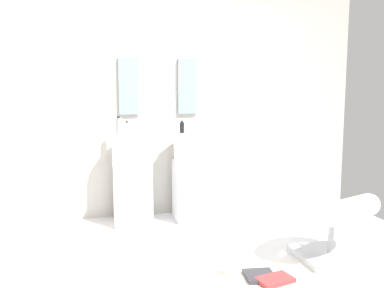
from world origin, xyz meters
name	(u,v)px	position (x,y,z in m)	size (l,w,h in m)	color
ground_plane	(189,274)	(0.00, 0.00, -0.02)	(4.80, 3.60, 0.04)	silver
rear_partition	(158,103)	(0.00, 1.65, 1.30)	(4.80, 0.10, 2.60)	beige
pedestal_sink_left	(132,178)	(-0.34, 1.32, 0.49)	(0.41, 0.41, 1.07)	white
pedestal_sink_right	(192,176)	(0.34, 1.32, 0.49)	(0.41, 0.41, 1.07)	white
vanity_mirror_left	(129,86)	(-0.34, 1.58, 1.49)	(0.22, 0.03, 0.63)	#8C9EA8
vanity_mirror_right	(187,86)	(0.34, 1.58, 1.49)	(0.22, 0.03, 0.63)	#8C9EA8
lounge_chair	(332,219)	(1.23, -0.03, 0.35)	(1.02, 1.02, 0.65)	#B7BABF
area_rug	(255,282)	(0.44, -0.29, 0.01)	(1.09, 0.63, 0.01)	white
magazine_red	(275,280)	(0.58, -0.33, 0.03)	(0.27, 0.16, 0.03)	#B73838
magazine_charcoal	(260,276)	(0.49, -0.25, 0.03)	(0.22, 0.22, 0.03)	#38383D
coffee_mug	(231,270)	(0.30, -0.16, 0.06)	(0.09, 0.09, 0.10)	white
soap_bottle_grey	(119,126)	(-0.46, 1.40, 1.06)	(0.05, 0.05, 0.19)	#99999E
soap_bottle_black	(182,127)	(0.22, 1.35, 1.03)	(0.05, 0.05, 0.14)	black
soap_bottle_white	(127,129)	(-0.39, 1.18, 1.04)	(0.04, 0.04, 0.16)	white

